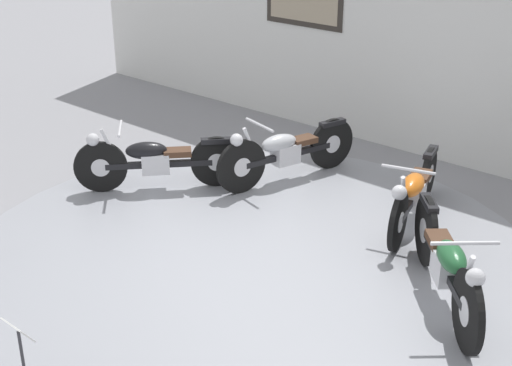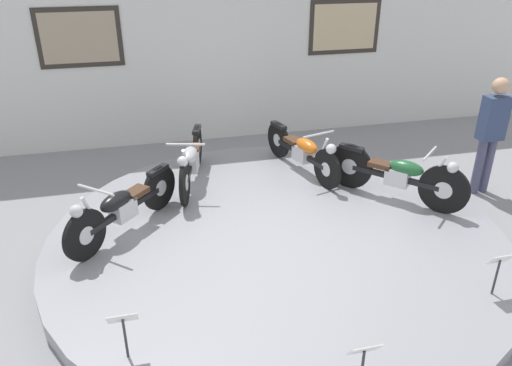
{
  "view_description": "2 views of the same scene",
  "coord_description": "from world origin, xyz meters",
  "px_view_note": "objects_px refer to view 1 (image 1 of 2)",
  "views": [
    {
      "loc": [
        4.1,
        -4.6,
        3.68
      ],
      "look_at": [
        0.04,
        0.05,
        0.95
      ],
      "focal_mm": 50.0,
      "sensor_mm": 36.0,
      "label": 1
    },
    {
      "loc": [
        -1.52,
        -5.17,
        3.56
      ],
      "look_at": [
        -0.28,
        -0.05,
        0.95
      ],
      "focal_mm": 35.0,
      "sensor_mm": 36.0,
      "label": 2
    }
  ],
  "objects_px": {
    "motorcycle_silver": "(286,150)",
    "motorcycle_orange": "(414,191)",
    "info_placard_front_centre": "(19,338)",
    "motorcycle_black": "(155,159)",
    "motorcycle_green": "(447,263)"
  },
  "relations": [
    {
      "from": "motorcycle_silver",
      "to": "motorcycle_orange",
      "type": "bearing_deg",
      "value": -0.09
    },
    {
      "from": "motorcycle_black",
      "to": "motorcycle_green",
      "type": "height_order",
      "value": "motorcycle_green"
    },
    {
      "from": "motorcycle_orange",
      "to": "motorcycle_green",
      "type": "distance_m",
      "value": 1.55
    },
    {
      "from": "motorcycle_orange",
      "to": "motorcycle_black",
      "type": "bearing_deg",
      "value": -156.42
    },
    {
      "from": "motorcycle_black",
      "to": "motorcycle_silver",
      "type": "bearing_deg",
      "value": 50.33
    },
    {
      "from": "motorcycle_black",
      "to": "info_placard_front_centre",
      "type": "xyz_separation_m",
      "value": [
        1.86,
        -2.96,
        -0.01
      ]
    },
    {
      "from": "motorcycle_green",
      "to": "info_placard_front_centre",
      "type": "distance_m",
      "value": 3.49
    },
    {
      "from": "motorcycle_silver",
      "to": "motorcycle_green",
      "type": "bearing_deg",
      "value": -23.61
    },
    {
      "from": "motorcycle_green",
      "to": "info_placard_front_centre",
      "type": "bearing_deg",
      "value": -122.13
    },
    {
      "from": "motorcycle_orange",
      "to": "motorcycle_green",
      "type": "bearing_deg",
      "value": -50.31
    },
    {
      "from": "motorcycle_silver",
      "to": "motorcycle_orange",
      "type": "relative_size",
      "value": 1.03
    },
    {
      "from": "motorcycle_orange",
      "to": "info_placard_front_centre",
      "type": "height_order",
      "value": "motorcycle_orange"
    },
    {
      "from": "motorcycle_silver",
      "to": "motorcycle_green",
      "type": "xyz_separation_m",
      "value": [
        2.73,
        -1.19,
        0.01
      ]
    },
    {
      "from": "motorcycle_black",
      "to": "motorcycle_silver",
      "type": "xyz_separation_m",
      "value": [
        0.99,
        1.19,
        0.01
      ]
    },
    {
      "from": "motorcycle_silver",
      "to": "info_placard_front_centre",
      "type": "bearing_deg",
      "value": -78.17
    }
  ]
}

